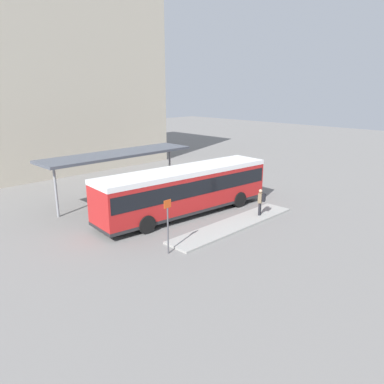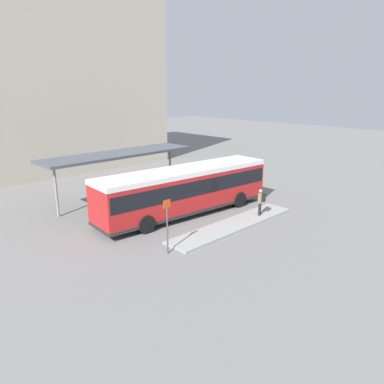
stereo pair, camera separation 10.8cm
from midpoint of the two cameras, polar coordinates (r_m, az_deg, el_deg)
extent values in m
plane|color=slate|center=(24.62, -0.89, -3.35)|extent=(120.00, 120.00, 0.00)
cube|color=#9E9E99|center=(22.74, 6.53, -4.94)|extent=(9.69, 1.80, 0.12)
cube|color=red|center=(24.12, -0.91, 0.47)|extent=(12.44, 3.62, 2.70)
cube|color=white|center=(23.83, -0.92, 3.25)|extent=(12.47, 3.64, 0.30)
cube|color=black|center=(24.04, -0.92, 1.22)|extent=(12.20, 3.63, 0.94)
cube|color=black|center=(28.15, 8.87, 3.19)|extent=(0.28, 2.36, 1.04)
cube|color=#28282B|center=(24.48, -0.90, -2.35)|extent=(12.46, 3.63, 0.20)
cylinder|color=black|center=(27.73, 3.65, -0.01)|extent=(1.09, 0.37, 1.07)
cylinder|color=black|center=(26.06, 7.36, -1.15)|extent=(1.09, 0.37, 1.07)
cylinder|color=black|center=(23.42, -10.11, -3.22)|extent=(1.09, 0.37, 1.07)
cylinder|color=black|center=(21.42, -6.82, -4.92)|extent=(1.09, 0.37, 1.07)
cylinder|color=#232328|center=(24.23, 10.36, -2.59)|extent=(0.16, 0.16, 0.83)
cylinder|color=#232328|center=(24.41, 10.44, -2.46)|extent=(0.16, 0.16, 0.83)
cube|color=#7A664C|center=(24.10, 10.49, -0.88)|extent=(0.47, 0.38, 0.62)
cube|color=black|center=(24.06, 10.99, -0.86)|extent=(0.37, 0.31, 0.47)
sphere|color=tan|center=(23.98, 10.54, 0.14)|extent=(0.23, 0.23, 0.23)
torus|color=black|center=(32.51, 6.95, 1.87)|extent=(0.05, 0.65, 0.65)
torus|color=black|center=(33.04, 5.75, 2.13)|extent=(0.05, 0.65, 0.65)
cylinder|color=black|center=(32.72, 6.36, 2.36)|extent=(0.04, 0.68, 0.04)
cylinder|color=black|center=(32.83, 6.14, 2.32)|extent=(0.04, 0.04, 0.32)
cube|color=black|center=(32.80, 6.15, 2.59)|extent=(0.07, 0.18, 0.04)
cylinder|color=black|center=(32.50, 6.84, 2.39)|extent=(0.48, 0.04, 0.03)
torus|color=black|center=(32.95, 5.94, 2.16)|extent=(0.12, 0.74, 0.73)
torus|color=black|center=(33.51, 4.53, 2.43)|extent=(0.12, 0.74, 0.73)
cylinder|color=orange|center=(33.17, 5.24, 2.70)|extent=(0.11, 0.78, 0.04)
cylinder|color=orange|center=(33.29, 4.99, 2.65)|extent=(0.04, 0.04, 0.36)
cube|color=black|center=(33.24, 4.99, 2.95)|extent=(0.09, 0.19, 0.04)
cylinder|color=orange|center=(32.93, 5.81, 2.74)|extent=(0.48, 0.08, 0.03)
torus|color=black|center=(34.19, 3.91, 2.64)|extent=(0.13, 0.65, 0.65)
torus|color=black|center=(33.72, 5.13, 2.42)|extent=(0.13, 0.65, 0.65)
cylinder|color=gold|center=(33.90, 4.52, 2.88)|extent=(0.12, 0.68, 0.04)
cylinder|color=gold|center=(33.83, 4.74, 2.75)|extent=(0.04, 0.04, 0.32)
cube|color=black|center=(33.80, 4.74, 3.01)|extent=(0.09, 0.19, 0.04)
cylinder|color=gold|center=(34.08, 4.04, 3.08)|extent=(0.48, 0.09, 0.03)
cube|color=#4C515B|center=(26.97, -11.01, 5.71)|extent=(11.25, 2.84, 0.18)
cylinder|color=gray|center=(25.11, -19.88, 0.12)|extent=(0.16, 0.16, 3.40)
cylinder|color=gray|center=(30.16, -3.27, 3.56)|extent=(0.16, 0.16, 3.40)
cylinder|color=slate|center=(26.94, -3.42, -1.03)|extent=(0.65, 0.65, 0.58)
sphere|color=#286B2D|center=(26.78, -3.44, 0.15)|extent=(0.75, 0.75, 0.75)
cylinder|color=slate|center=(25.99, -6.55, -1.88)|extent=(0.66, 0.66, 0.46)
sphere|color=#235B28|center=(25.84, -6.59, -0.80)|extent=(0.76, 0.76, 0.76)
cylinder|color=#4C4C51|center=(18.57, -3.61, -5.94)|extent=(0.08, 0.08, 2.40)
cube|color=#D84C19|center=(18.10, -3.68, -1.82)|extent=(0.44, 0.03, 0.40)
cube|color=#BCB29E|center=(41.58, -25.65, 15.31)|extent=(27.23, 13.97, 17.61)
camera|label=1|loc=(0.05, -89.87, 0.04)|focal=35.00mm
camera|label=2|loc=(0.05, 90.13, -0.04)|focal=35.00mm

